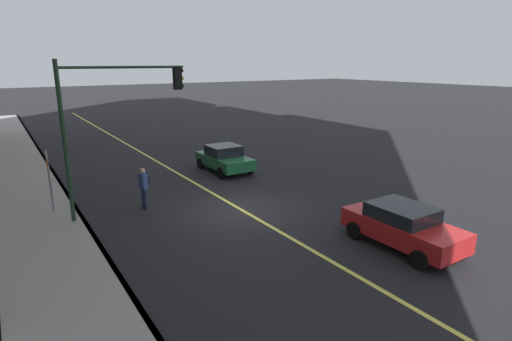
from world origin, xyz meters
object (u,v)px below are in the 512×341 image
at_px(car_red, 402,225).
at_px(pedestrian_with_backpack, 144,185).
at_px(street_sign_post, 49,177).
at_px(traffic_light_mast, 113,111).
at_px(car_green, 224,158).

xyz_separation_m(car_red, pedestrian_with_backpack, (8.28, 6.02, 0.28)).
height_order(car_red, street_sign_post, street_sign_post).
bearing_deg(street_sign_post, traffic_light_mast, -124.68).
bearing_deg(car_red, traffic_light_mast, 41.56).
xyz_separation_m(car_red, car_green, (11.86, 0.27, -0.01)).
xyz_separation_m(car_green, traffic_light_mast, (-3.86, 6.82, 3.48)).
bearing_deg(car_green, traffic_light_mast, 119.53).
bearing_deg(traffic_light_mast, car_green, -60.47).
relative_size(car_green, pedestrian_with_backpack, 2.20).
height_order(car_green, street_sign_post, street_sign_post).
height_order(car_red, car_green, car_green).
distance_m(car_red, street_sign_post, 13.44).
height_order(car_red, pedestrian_with_backpack, pedestrian_with_backpack).
bearing_deg(car_green, street_sign_post, 104.05).
distance_m(pedestrian_with_backpack, street_sign_post, 3.65).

